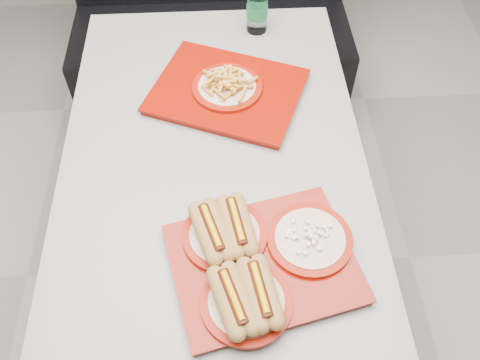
{
  "coord_description": "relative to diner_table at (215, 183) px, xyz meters",
  "views": [
    {
      "loc": [
        0.03,
        -0.99,
        1.91
      ],
      "look_at": [
        0.07,
        -0.18,
        0.83
      ],
      "focal_mm": 38.0,
      "sensor_mm": 36.0,
      "label": 1
    }
  ],
  "objects": [
    {
      "name": "ground",
      "position": [
        0.0,
        0.0,
        -0.58
      ],
      "size": [
        6.0,
        6.0,
        0.0
      ],
      "primitive_type": "plane",
      "color": "gray",
      "rests_on": "ground"
    },
    {
      "name": "diner_table",
      "position": [
        0.0,
        0.0,
        0.0
      ],
      "size": [
        0.92,
        1.42,
        0.75
      ],
      "color": "black",
      "rests_on": "ground"
    },
    {
      "name": "booth_bench",
      "position": [
        0.0,
        1.09,
        -0.18
      ],
      "size": [
        1.3,
        0.57,
        1.35
      ],
      "color": "black",
      "rests_on": "ground"
    },
    {
      "name": "tray_near",
      "position": [
        0.1,
        -0.4,
        0.2
      ],
      "size": [
        0.52,
        0.45,
        0.1
      ],
      "rotation": [
        0.0,
        0.0,
        0.23
      ],
      "color": "#7D0D03",
      "rests_on": "diner_table"
    },
    {
      "name": "tray_far",
      "position": [
        0.05,
        0.23,
        0.19
      ],
      "size": [
        0.57,
        0.51,
        0.09
      ],
      "rotation": [
        0.0,
        0.0,
        -0.39
      ],
      "color": "#7D0D03",
      "rests_on": "diner_table"
    },
    {
      "name": "water_bottle",
      "position": [
        0.17,
        0.57,
        0.27
      ],
      "size": [
        0.08,
        0.08,
        0.24
      ],
      "rotation": [
        0.0,
        0.0,
        0.32
      ],
      "color": "silver",
      "rests_on": "diner_table"
    }
  ]
}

